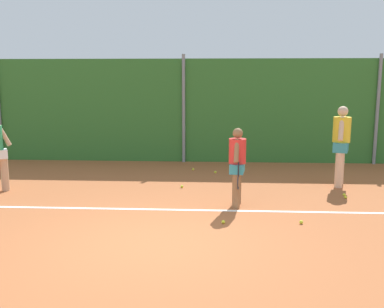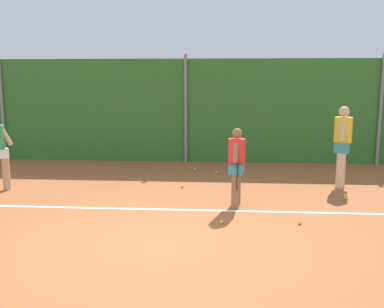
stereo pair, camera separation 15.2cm
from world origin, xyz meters
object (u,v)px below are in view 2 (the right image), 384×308
player_backcourt_far (342,142)px  tennis_ball_1 (222,222)px  tennis_ball_8 (300,223)px  tennis_ball_0 (217,172)px  tennis_ball_10 (346,198)px  player_foreground_near (237,163)px  tennis_ball_5 (182,186)px  tennis_ball_6 (195,169)px  tennis_ball_9 (345,195)px

player_backcourt_far → tennis_ball_1: 4.25m
player_backcourt_far → tennis_ball_8: size_ratio=29.15×
tennis_ball_0 → tennis_ball_1: same height
tennis_ball_8 → tennis_ball_10: same height
player_foreground_near → tennis_ball_10: player_foreground_near is taller
player_foreground_near → player_backcourt_far: (2.55, 1.86, 0.19)m
player_foreground_near → player_backcourt_far: 3.16m
tennis_ball_5 → tennis_ball_10: same height
tennis_ball_0 → tennis_ball_6: (-0.63, 0.35, 0.00)m
tennis_ball_0 → tennis_ball_5: size_ratio=1.00×
tennis_ball_0 → tennis_ball_8: 4.41m
tennis_ball_1 → tennis_ball_6: bearing=99.8°
player_backcourt_far → tennis_ball_5: bearing=115.8°
tennis_ball_9 → tennis_ball_6: bearing=143.9°
tennis_ball_9 → tennis_ball_5: bearing=171.6°
player_foreground_near → tennis_ball_1: bearing=-6.5°
tennis_ball_1 → tennis_ball_5: bearing=110.4°
tennis_ball_10 → tennis_ball_0: bearing=139.8°
tennis_ball_10 → player_backcourt_far: bearing=81.8°
player_backcourt_far → tennis_ball_6: size_ratio=29.15×
player_backcourt_far → tennis_ball_9: 1.44m
player_foreground_near → tennis_ball_0: (-0.44, 3.08, -0.86)m
player_backcourt_far → tennis_ball_6: (-3.62, 1.56, -1.05)m
player_foreground_near → tennis_ball_0: bearing=-164.1°
tennis_ball_9 → tennis_ball_10: bearing=-98.3°
player_foreground_near → tennis_ball_6: size_ratio=24.24×
player_backcourt_far → tennis_ball_10: 1.58m
player_foreground_near → tennis_ball_1: player_foreground_near is taller
tennis_ball_0 → tennis_ball_9: same height
tennis_ball_9 → tennis_ball_10: 0.20m
tennis_ball_5 → tennis_ball_8: 3.41m
player_foreground_near → tennis_ball_1: (-0.29, -1.12, -0.86)m
tennis_ball_9 → tennis_ball_1: bearing=-143.3°
player_backcourt_far → tennis_ball_1: (-2.84, -2.99, -1.05)m
player_foreground_near → tennis_ball_0: size_ratio=24.24×
tennis_ball_10 → tennis_ball_5: bearing=168.4°
player_backcourt_far → player_foreground_near: bearing=145.3°
tennis_ball_6 → player_foreground_near: bearing=-72.6°
player_foreground_near → tennis_ball_8: player_foreground_near is taller
player_foreground_near → tennis_ball_9: 2.71m
tennis_ball_8 → tennis_ball_9: same height
tennis_ball_5 → tennis_ball_10: (3.61, -0.74, 0.00)m
tennis_ball_8 → tennis_ball_9: (1.30, 1.94, 0.00)m
tennis_ball_0 → tennis_ball_6: 0.72m
player_backcourt_far → tennis_ball_1: size_ratio=29.15×
player_backcourt_far → tennis_ball_9: size_ratio=29.15×
tennis_ball_0 → tennis_ball_6: size_ratio=1.00×
player_foreground_near → tennis_ball_6: player_foreground_near is taller
player_foreground_near → tennis_ball_5: player_foreground_near is taller
player_backcourt_far → tennis_ball_10: player_backcourt_far is taller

